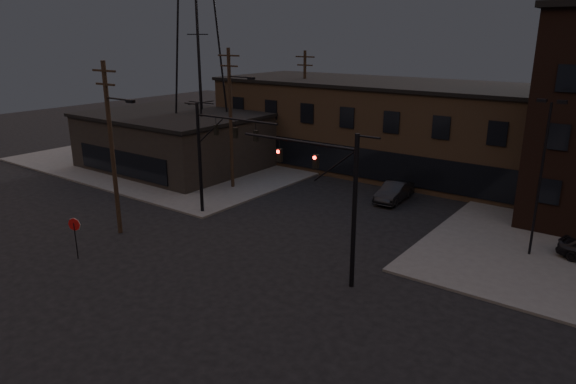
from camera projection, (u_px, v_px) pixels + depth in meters
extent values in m
plane|color=black|center=(200.00, 284.00, 26.82)|extent=(140.00, 140.00, 0.00)
cube|color=#474744|center=(205.00, 153.00, 56.22)|extent=(30.00, 30.00, 0.15)
cube|color=brown|center=(419.00, 131.00, 47.12)|extent=(40.00, 12.00, 8.00)
cube|color=black|center=(174.00, 142.00, 49.77)|extent=(16.00, 12.00, 5.00)
cylinder|color=black|center=(354.00, 213.00, 25.39)|extent=(0.24, 0.24, 8.00)
cylinder|color=black|center=(297.00, 141.00, 26.45)|extent=(7.00, 0.14, 0.14)
cube|color=#FF140C|center=(316.00, 161.00, 26.04)|extent=(0.28, 0.22, 0.70)
cube|color=#FF140C|center=(279.00, 155.00, 27.38)|extent=(0.28, 0.22, 0.70)
cylinder|color=black|center=(200.00, 159.00, 36.34)|extent=(0.24, 0.24, 8.00)
cylinder|color=black|center=(235.00, 119.00, 33.41)|extent=(7.00, 0.14, 0.14)
cube|color=black|center=(216.00, 130.00, 34.67)|extent=(0.28, 0.22, 0.70)
cube|color=black|center=(235.00, 133.00, 33.67)|extent=(0.28, 0.22, 0.70)
cube|color=black|center=(256.00, 136.00, 32.67)|extent=(0.28, 0.22, 0.70)
cylinder|color=black|center=(76.00, 241.00, 29.52)|extent=(0.06, 0.06, 2.20)
cylinder|color=maroon|center=(74.00, 225.00, 29.24)|extent=(0.72, 0.33, 0.76)
cylinder|color=black|center=(112.00, 151.00, 32.16)|extent=(0.28, 0.28, 11.00)
cube|color=black|center=(104.00, 71.00, 30.72)|extent=(2.20, 0.12, 0.12)
cube|color=black|center=(105.00, 84.00, 30.95)|extent=(1.80, 0.12, 0.12)
cube|color=black|center=(130.00, 101.00, 29.89)|extent=(0.60, 0.25, 0.18)
cylinder|color=black|center=(231.00, 121.00, 41.86)|extent=(0.28, 0.28, 11.50)
cube|color=black|center=(228.00, 56.00, 40.35)|extent=(2.20, 0.12, 0.12)
cube|color=black|center=(229.00, 66.00, 40.58)|extent=(1.80, 0.12, 0.12)
cube|color=black|center=(251.00, 78.00, 39.52)|extent=(0.60, 0.25, 0.18)
cylinder|color=black|center=(305.00, 107.00, 51.71)|extent=(0.28, 0.28, 11.00)
cube|color=black|center=(305.00, 57.00, 50.27)|extent=(2.20, 0.12, 0.12)
cube|color=black|center=(305.00, 65.00, 50.51)|extent=(1.80, 0.12, 0.12)
cylinder|color=black|center=(540.00, 183.00, 28.82)|extent=(0.14, 0.14, 9.00)
cube|color=black|center=(542.00, 101.00, 27.77)|extent=(0.50, 0.28, 0.18)
cube|color=black|center=(562.00, 102.00, 27.20)|extent=(0.50, 0.28, 0.18)
imported|color=black|center=(394.00, 192.00, 39.94)|extent=(1.78, 4.65, 1.51)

